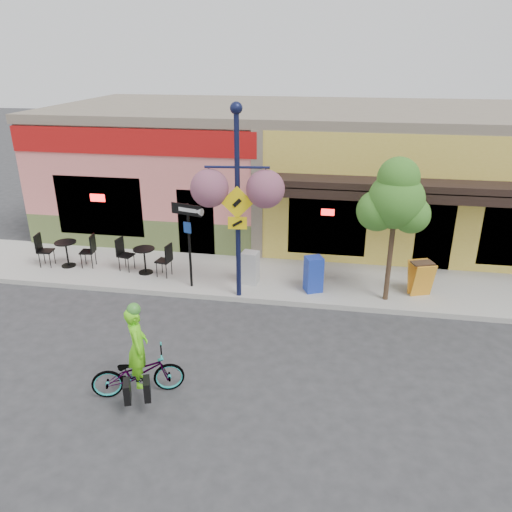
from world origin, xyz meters
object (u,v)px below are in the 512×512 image
Objects in this scene: cyclist_rider at (139,358)px; newspaper_box_blue at (313,274)px; building at (301,167)px; newspaper_box_grey at (250,268)px; lamp_post at (238,205)px; street_tree at (393,231)px; bicycle at (138,373)px; one_way_sign at (190,246)px.

cyclist_rider is 1.65× the size of newspaper_box_blue.
building is 19.06× the size of newspaper_box_grey.
newspaper_box_blue is at bearing 10.50° from lamp_post.
bicycle is at bearing -137.23° from street_tree.
building reaches higher than newspaper_box_blue.
lamp_post is 2.10× the size of one_way_sign.
lamp_post is 2.24m from newspaper_box_grey.
newspaper_box_grey is 4.07m from street_tree.
building is at bearing 74.98° from lamp_post.
one_way_sign is 3.51m from newspaper_box_blue.
newspaper_box_blue reaches higher than newspaper_box_grey.
cyclist_rider is 0.68× the size of one_way_sign.
newspaper_box_blue is 1.82m from newspaper_box_grey.
newspaper_box_blue is at bearing -53.87° from bicycle.
newspaper_box_grey is (1.28, 5.12, -0.20)m from cyclist_rider.
lamp_post is (1.11, 4.30, 1.88)m from cyclist_rider.
newspaper_box_blue is at bearing -53.45° from cyclist_rider.
street_tree is (5.39, 0.09, 0.73)m from one_way_sign.
lamp_post is at bearing -173.90° from street_tree.
newspaper_box_grey is (-1.81, 0.21, -0.03)m from newspaper_box_blue.
building is 6.31m from newspaper_box_grey.
lamp_post is 4.02m from street_tree.
lamp_post is (-1.04, -6.85, 0.46)m from building.
building is at bearing 90.10° from newspaper_box_grey.
bicycle is 0.36m from cyclist_rider.
lamp_post reaches higher than newspaper_box_grey.
building is at bearing -32.12° from cyclist_rider.
newspaper_box_blue is at bearing 20.75° from one_way_sign.
lamp_post is (1.16, 4.30, 2.23)m from bicycle.
lamp_post reaches higher than building.
building reaches higher than one_way_sign.
street_tree is (5.06, 4.73, 1.26)m from cyclist_rider.
one_way_sign reaches higher than bicycle.
street_tree is at bearing -65.62° from building.
one_way_sign is (-0.33, 4.63, 0.54)m from cyclist_rider.
building is 7.06m from street_tree.
building is 18.09× the size of newspaper_box_blue.
one_way_sign is 2.55× the size of newspaper_box_grey.
cyclist_rider reaches higher than bicycle.
bicycle is 5.29m from newspaper_box_grey.
newspaper_box_blue is at bearing -81.38° from building.
street_tree reaches higher than one_way_sign.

